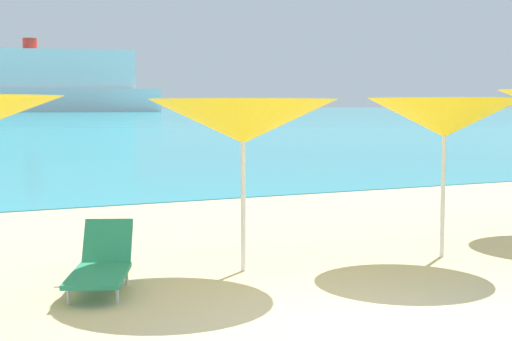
% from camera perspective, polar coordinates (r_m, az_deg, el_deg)
% --- Properties ---
extents(ground_plane, '(50.00, 100.00, 0.30)m').
position_cam_1_polar(ground_plane, '(15.88, -12.78, -2.94)').
color(ground_plane, beige).
extents(umbrella_2, '(2.38, 2.38, 2.07)m').
position_cam_1_polar(umbrella_2, '(9.00, -0.98, 3.72)').
color(umbrella_2, silver).
rests_on(umbrella_2, ground_plane).
extents(umbrella_3, '(2.12, 2.12, 2.09)m').
position_cam_1_polar(umbrella_3, '(10.17, 13.99, 3.87)').
color(umbrella_3, silver).
rests_on(umbrella_3, ground_plane).
extents(lounge_chair_2, '(1.09, 1.54, 0.69)m').
position_cam_1_polar(lounge_chair_2, '(8.39, -11.54, -6.93)').
color(lounge_chair_2, '#268C66').
rests_on(lounge_chair_2, ground_plane).
extents(cruise_ship, '(56.65, 20.80, 19.91)m').
position_cam_1_polar(cruise_ship, '(216.42, -14.71, 6.27)').
color(cruise_ship, white).
rests_on(cruise_ship, ocean_water).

